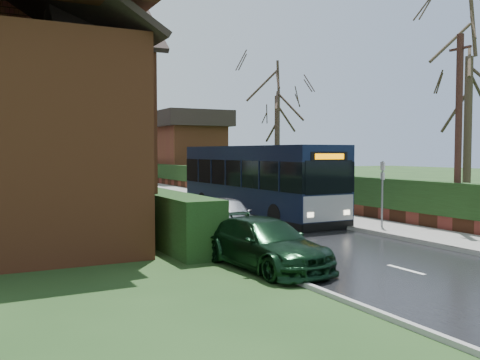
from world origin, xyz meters
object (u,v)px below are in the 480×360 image
bus_stop_sign (382,185)px  telegraph_pole (458,134)px  bus (257,182)px  car_silver (225,216)px  car_green (265,244)px

bus_stop_sign → telegraph_pole: (1.80, -1.77, 1.83)m
bus → car_silver: 5.49m
bus → car_silver: bus is taller
telegraph_pole → car_green: bearing=-169.0°
car_green → bus_stop_sign: 7.80m
car_silver → bus_stop_sign: 5.85m
bus → telegraph_pole: 8.71m
car_green → bus_stop_sign: bus_stop_sign is taller
bus → car_green: (-4.93, -9.31, -0.94)m
car_green → telegraph_pole: (8.70, 1.71, 2.89)m
bus_stop_sign → car_silver: bearing=-174.1°
car_green → bus_stop_sign: (6.90, 3.48, 1.06)m
bus_stop_sign → telegraph_pole: bearing=-21.3°
bus → car_green: bearing=-119.4°
telegraph_pole → bus: bearing=116.3°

